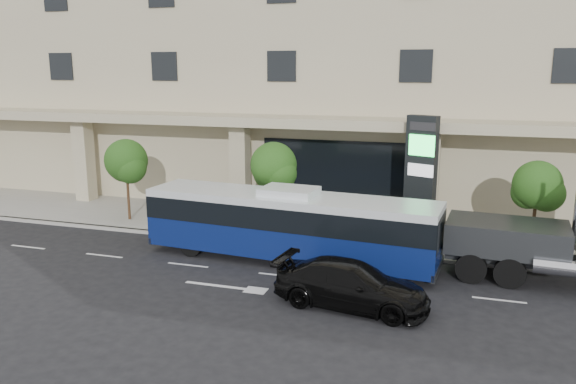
# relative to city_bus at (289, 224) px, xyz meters

# --- Properties ---
(ground) EXTENTS (120.00, 120.00, 0.00)m
(ground) POSITION_rel_city_bus_xyz_m (0.23, -0.32, -1.59)
(ground) COLOR black
(ground) RESTS_ON ground
(sidewalk) EXTENTS (120.00, 6.00, 0.15)m
(sidewalk) POSITION_rel_city_bus_xyz_m (0.23, 4.68, -1.51)
(sidewalk) COLOR gray
(sidewalk) RESTS_ON ground
(curb) EXTENTS (120.00, 0.30, 0.15)m
(curb) POSITION_rel_city_bus_xyz_m (0.23, 1.68, -1.51)
(curb) COLOR gray
(curb) RESTS_ON ground
(convention_center) EXTENTS (60.00, 17.60, 20.00)m
(convention_center) POSITION_rel_city_bus_xyz_m (0.23, 15.10, 8.39)
(convention_center) COLOR tan
(convention_center) RESTS_ON ground
(tree_left) EXTENTS (2.27, 2.20, 4.22)m
(tree_left) POSITION_rel_city_bus_xyz_m (-9.75, 3.27, 1.53)
(tree_left) COLOR #422B19
(tree_left) RESTS_ON sidewalk
(tree_mid) EXTENTS (2.28, 2.20, 4.38)m
(tree_mid) POSITION_rel_city_bus_xyz_m (-1.75, 3.27, 1.67)
(tree_mid) COLOR #422B19
(tree_mid) RESTS_ON sidewalk
(tree_right) EXTENTS (2.10, 2.00, 4.04)m
(tree_right) POSITION_rel_city_bus_xyz_m (9.75, 3.27, 1.45)
(tree_right) COLOR #422B19
(tree_right) RESTS_ON sidewalk
(city_bus) EXTENTS (12.47, 3.62, 3.12)m
(city_bus) POSITION_rel_city_bus_xyz_m (0.00, 0.00, 0.00)
(city_bus) COLOR black
(city_bus) RESTS_ON ground
(black_sedan) EXTENTS (5.49, 2.79, 1.53)m
(black_sedan) POSITION_rel_city_bus_xyz_m (3.39, -3.83, -0.82)
(black_sedan) COLOR black
(black_sedan) RESTS_ON ground
(signage_pylon) EXTENTS (1.49, 0.99, 5.67)m
(signage_pylon) POSITION_rel_city_bus_xyz_m (4.92, 4.55, 1.45)
(signage_pylon) COLOR black
(signage_pylon) RESTS_ON sidewalk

